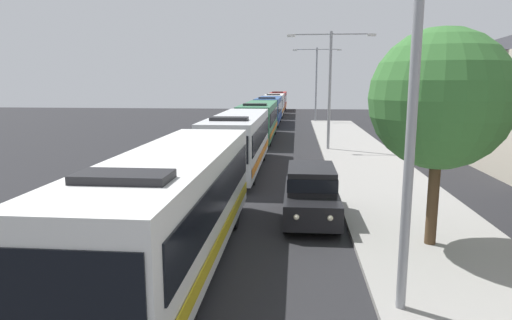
# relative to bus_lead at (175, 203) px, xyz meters

# --- Properties ---
(bus_lead) EXTENTS (2.58, 11.17, 3.21)m
(bus_lead) POSITION_rel_bus_lead_xyz_m (0.00, 0.00, 0.00)
(bus_lead) COLOR silver
(bus_lead) RESTS_ON ground_plane
(bus_second_in_line) EXTENTS (2.58, 11.31, 3.21)m
(bus_second_in_line) POSITION_rel_bus_lead_xyz_m (0.00, 12.89, 0.00)
(bus_second_in_line) COLOR silver
(bus_second_in_line) RESTS_ON ground_plane
(bus_middle) EXTENTS (2.58, 12.34, 3.21)m
(bus_middle) POSITION_rel_bus_lead_xyz_m (0.00, 26.06, 0.00)
(bus_middle) COLOR #33724C
(bus_middle) RESTS_ON ground_plane
(bus_fourth_in_line) EXTENTS (2.58, 11.09, 3.21)m
(bus_fourth_in_line) POSITION_rel_bus_lead_xyz_m (-0.00, 39.29, -0.00)
(bus_fourth_in_line) COLOR #284C8C
(bus_fourth_in_line) RESTS_ON ground_plane
(bus_rear) EXTENTS (2.58, 10.89, 3.21)m
(bus_rear) POSITION_rel_bus_lead_xyz_m (-0.00, 51.88, -0.00)
(bus_rear) COLOR silver
(bus_rear) RESTS_ON ground_plane
(bus_tail_end) EXTENTS (2.58, 11.16, 3.21)m
(bus_tail_end) POSITION_rel_bus_lead_xyz_m (-0.00, 65.02, -0.00)
(bus_tail_end) COLOR maroon
(bus_tail_end) RESTS_ON ground_plane
(white_suv) EXTENTS (1.86, 4.60, 1.90)m
(white_suv) POSITION_rel_bus_lead_xyz_m (3.70, 4.27, -0.66)
(white_suv) COLOR black
(white_suv) RESTS_ON ground_plane
(streetlamp_near) EXTENTS (5.77, 0.28, 7.88)m
(streetlamp_near) POSITION_rel_bus_lead_xyz_m (5.40, -2.09, 3.31)
(streetlamp_near) COLOR gray
(streetlamp_near) RESTS_ON sidewalk
(streetlamp_mid) EXTENTS (5.96, 0.28, 8.07)m
(streetlamp_mid) POSITION_rel_bus_lead_xyz_m (5.40, 20.35, 3.42)
(streetlamp_mid) COLOR gray
(streetlamp_mid) RESTS_ON sidewalk
(streetlamp_far) EXTENTS (5.71, 0.28, 8.62)m
(streetlamp_far) POSITION_rel_bus_lead_xyz_m (5.40, 42.79, 3.70)
(streetlamp_far) COLOR gray
(streetlamp_far) RESTS_ON sidewalk
(roadside_tree) EXTENTS (3.94, 3.94, 6.19)m
(roadside_tree) POSITION_rel_bus_lead_xyz_m (7.12, 1.82, 2.67)
(roadside_tree) COLOR #4C3823
(roadside_tree) RESTS_ON sidewalk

